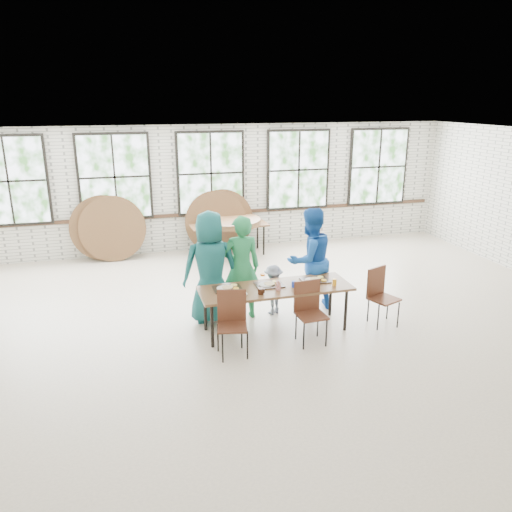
{
  "coord_description": "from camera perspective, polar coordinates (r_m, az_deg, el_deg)",
  "views": [
    {
      "loc": [
        -2.11,
        -7.27,
        3.57
      ],
      "look_at": [
        0.0,
        0.4,
        1.05
      ],
      "focal_mm": 35.0,
      "sensor_mm": 36.0,
      "label": 1
    }
  ],
  "objects": [
    {
      "name": "adult_blue",
      "position": [
        8.63,
        6.15,
        -0.46
      ],
      "size": [
        1.05,
        0.92,
        1.83
      ],
      "primitive_type": "imported",
      "rotation": [
        0.0,
        0.0,
        3.43
      ],
      "color": "#1850A8",
      "rests_on": "ground"
    },
    {
      "name": "chair_near_right",
      "position": [
        7.63,
        6.08,
        -5.77
      ],
      "size": [
        0.44,
        0.43,
        0.95
      ],
      "rotation": [
        0.0,
        0.0,
        0.05
      ],
      "color": "#532C1B",
      "rests_on": "ground"
    },
    {
      "name": "adult_green",
      "position": [
        8.29,
        -1.7,
        -1.33
      ],
      "size": [
        0.66,
        0.44,
        1.77
      ],
      "primitive_type": "imported",
      "rotation": [
        0.0,
        0.0,
        3.11
      ],
      "color": "#217E46",
      "rests_on": "ground"
    },
    {
      "name": "dining_table",
      "position": [
        7.87,
        2.26,
        -3.92
      ],
      "size": [
        2.41,
        0.83,
        0.74
      ],
      "rotation": [
        0.0,
        0.0,
        0.01
      ],
      "color": "brown",
      "rests_on": "ground"
    },
    {
      "name": "storage_table",
      "position": [
        11.8,
        -3.12,
        3.42
      ],
      "size": [
        1.83,
        0.83,
        0.74
      ],
      "rotation": [
        0.0,
        0.0,
        0.05
      ],
      "color": "brown",
      "rests_on": "ground"
    },
    {
      "name": "tabletop_clutter",
      "position": [
        7.85,
        3.04,
        -3.38
      ],
      "size": [
        1.92,
        0.56,
        0.11
      ],
      "color": "black",
      "rests_on": "dining_table"
    },
    {
      "name": "round_tops_stacked",
      "position": [
        11.78,
        -3.13,
        3.98
      ],
      "size": [
        1.5,
        1.5,
        0.13
      ],
      "color": "brown",
      "rests_on": "storage_table"
    },
    {
      "name": "toddler",
      "position": [
        8.58,
        2.0,
        -3.85
      ],
      "size": [
        0.65,
        0.53,
        0.87
      ],
      "primitive_type": "imported",
      "rotation": [
        0.0,
        0.0,
        3.56
      ],
      "color": "#14203F",
      "rests_on": "ground"
    },
    {
      "name": "chair_spare",
      "position": [
        8.42,
        13.97,
        -3.93
      ],
      "size": [
        0.54,
        0.53,
        0.95
      ],
      "rotation": [
        0.0,
        0.0,
        0.37
      ],
      "color": "#532C1B",
      "rests_on": "ground"
    },
    {
      "name": "chair_near_left",
      "position": [
        7.25,
        -2.76,
        -7.0
      ],
      "size": [
        0.5,
        0.48,
        0.95
      ],
      "rotation": [
        0.0,
        0.0,
        -0.21
      ],
      "color": "#532C1B",
      "rests_on": "ground"
    },
    {
      "name": "room",
      "position": [
        12.02,
        -5.18,
        9.18
      ],
      "size": [
        12.0,
        12.0,
        12.0
      ],
      "color": "beige",
      "rests_on": "ground"
    },
    {
      "name": "round_tops_leaning",
      "position": [
        11.9,
        -10.32,
        3.51
      ],
      "size": [
        4.28,
        0.39,
        1.5
      ],
      "color": "brown",
      "rests_on": "ground"
    },
    {
      "name": "adult_teal",
      "position": [
        8.17,
        -5.22,
        -1.31
      ],
      "size": [
        0.94,
        0.63,
        1.87
      ],
      "primitive_type": "imported",
      "rotation": [
        0.0,
        0.0,
        3.1
      ],
      "color": "#195A62",
      "rests_on": "ground"
    }
  ]
}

